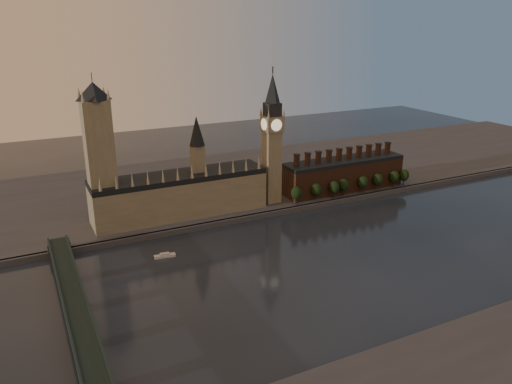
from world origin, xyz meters
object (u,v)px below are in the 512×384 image
(victoria_tower, at_px, (100,152))
(westminster_bridge, at_px, (79,319))
(big_ben, at_px, (272,138))
(river_boat, at_px, (165,256))

(victoria_tower, height_order, westminster_bridge, victoria_tower)
(big_ben, bearing_deg, victoria_tower, 177.80)
(big_ben, height_order, westminster_bridge, big_ben)
(victoria_tower, relative_size, big_ben, 1.01)
(big_ben, relative_size, westminster_bridge, 0.54)
(victoria_tower, relative_size, river_boat, 7.73)
(westminster_bridge, relative_size, river_boat, 14.32)
(victoria_tower, bearing_deg, big_ben, -2.20)
(westminster_bridge, bearing_deg, victoria_tower, 73.44)
(victoria_tower, distance_m, river_boat, 85.15)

